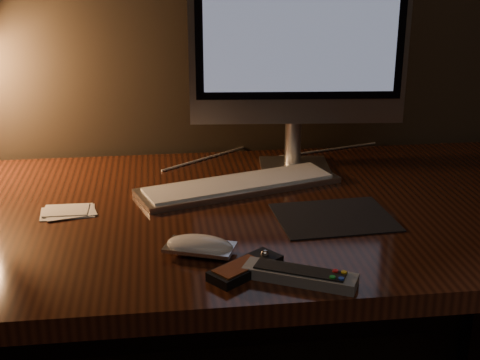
{
  "coord_description": "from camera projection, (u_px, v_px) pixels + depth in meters",
  "views": [
    {
      "loc": [
        -0.13,
        0.63,
        1.25
      ],
      "look_at": [
        0.01,
        1.73,
        0.85
      ],
      "focal_mm": 50.0,
      "sensor_mm": 36.0,
      "label": 1
    }
  ],
  "objects": [
    {
      "name": "desk",
      "position": [
        223.0,
        252.0,
        1.44
      ],
      "size": [
        1.6,
        0.75,
        0.75
      ],
      "color": "#38180C",
      "rests_on": "ground"
    },
    {
      "name": "monitor",
      "position": [
        299.0,
        39.0,
        1.46
      ],
      "size": [
        0.48,
        0.15,
        0.51
      ],
      "rotation": [
        0.0,
        0.0,
        -0.1
      ],
      "color": "silver",
      "rests_on": "desk"
    },
    {
      "name": "keyboard",
      "position": [
        239.0,
        185.0,
        1.43
      ],
      "size": [
        0.45,
        0.25,
        0.02
      ],
      "primitive_type": "cube",
      "rotation": [
        0.0,
        0.0,
        0.3
      ],
      "color": "silver",
      "rests_on": "desk"
    },
    {
      "name": "mousepad",
      "position": [
        334.0,
        217.0,
        1.28
      ],
      "size": [
        0.23,
        0.19,
        0.0
      ],
      "primitive_type": "cube",
      "rotation": [
        0.0,
        0.0,
        0.06
      ],
      "color": "black",
      "rests_on": "desk"
    },
    {
      "name": "mouse",
      "position": [
        200.0,
        248.0,
        1.13
      ],
      "size": [
        0.13,
        0.1,
        0.02
      ],
      "primitive_type": "ellipsoid",
      "rotation": [
        0.0,
        0.0,
        -0.37
      ],
      "color": "white",
      "rests_on": "desk"
    },
    {
      "name": "media_remote",
      "position": [
        246.0,
        268.0,
        1.07
      ],
      "size": [
        0.13,
        0.12,
        0.02
      ],
      "rotation": [
        0.0,
        0.0,
        0.66
      ],
      "color": "black",
      "rests_on": "desk"
    },
    {
      "name": "tv_remote",
      "position": [
        300.0,
        275.0,
        1.04
      ],
      "size": [
        0.18,
        0.12,
        0.02
      ],
      "rotation": [
        0.0,
        0.0,
        -0.47
      ],
      "color": "gray",
      "rests_on": "desk"
    },
    {
      "name": "papers",
      "position": [
        68.0,
        212.0,
        1.3
      ],
      "size": [
        0.11,
        0.08,
        0.01
      ],
      "primitive_type": "cube",
      "rotation": [
        0.0,
        0.0,
        0.09
      ],
      "color": "white",
      "rests_on": "desk"
    },
    {
      "name": "cable",
      "position": [
        271.0,
        155.0,
        1.65
      ],
      "size": [
        0.53,
        0.25,
        0.01
      ],
      "primitive_type": "cylinder",
      "rotation": [
        0.0,
        1.57,
        0.43
      ],
      "color": "white",
      "rests_on": "desk"
    }
  ]
}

